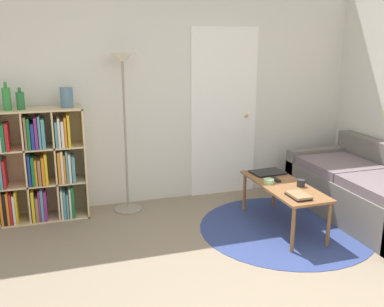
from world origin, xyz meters
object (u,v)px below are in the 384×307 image
(coffee_table, at_px, (283,189))
(bottle_middle, at_px, (7,99))
(cup, at_px, (301,183))
(floor_lamp, at_px, (123,86))
(bookshelf, at_px, (39,167))
(vase_on_shelf, at_px, (67,97))
(bowl, at_px, (269,181))
(couch, at_px, (371,192))
(bottle_right, at_px, (20,101))
(laptop, at_px, (268,172))

(coffee_table, distance_m, bottle_middle, 2.90)
(cup, bearing_deg, floor_lamp, 146.08)
(bookshelf, relative_size, cup, 14.69)
(vase_on_shelf, bearing_deg, bowl, -25.71)
(floor_lamp, relative_size, bottle_middle, 6.27)
(bookshelf, distance_m, coffee_table, 2.55)
(floor_lamp, xyz_separation_m, couch, (2.47, -0.99, -1.12))
(bookshelf, height_order, bottle_right, bottle_right)
(coffee_table, distance_m, bottle_right, 2.78)
(floor_lamp, distance_m, laptop, 1.81)
(coffee_table, bearing_deg, laptop, 86.66)
(bookshelf, relative_size, coffee_table, 1.06)
(laptop, bearing_deg, bottle_middle, 167.60)
(coffee_table, height_order, bottle_middle, bottle_middle)
(bottle_right, relative_size, vase_on_shelf, 1.06)
(couch, distance_m, laptop, 1.12)
(cup, bearing_deg, couch, 3.75)
(laptop, bearing_deg, couch, -23.32)
(bottle_middle, relative_size, vase_on_shelf, 1.35)
(coffee_table, height_order, laptop, laptop)
(bottle_middle, bearing_deg, vase_on_shelf, 2.29)
(bowl, xyz_separation_m, vase_on_shelf, (-1.89, 0.91, 0.81))
(couch, height_order, bowl, couch)
(vase_on_shelf, bearing_deg, couch, -18.71)
(bottle_middle, height_order, bottle_right, bottle_middle)
(bookshelf, xyz_separation_m, laptop, (2.37, -0.59, -0.11))
(couch, distance_m, bowl, 1.19)
(coffee_table, relative_size, vase_on_shelf, 5.46)
(laptop, relative_size, bottle_right, 1.68)
(floor_lamp, relative_size, bottle_right, 7.98)
(laptop, distance_m, bottle_middle, 2.80)
(couch, bearing_deg, vase_on_shelf, 161.29)
(coffee_table, height_order, vase_on_shelf, vase_on_shelf)
(coffee_table, bearing_deg, bowl, 149.19)
(bookshelf, relative_size, bottle_middle, 4.29)
(cup, relative_size, vase_on_shelf, 0.39)
(bottle_middle, bearing_deg, couch, -15.59)
(floor_lamp, distance_m, vase_on_shelf, 0.59)
(floor_lamp, xyz_separation_m, coffee_table, (1.43, -0.94, -0.99))
(bottle_right, bearing_deg, bottle_middle, -179.18)
(bowl, xyz_separation_m, cup, (0.26, -0.18, 0.01))
(bookshelf, relative_size, floor_lamp, 0.68)
(coffee_table, bearing_deg, bottle_middle, 159.59)
(floor_lamp, xyz_separation_m, bowl, (1.30, -0.86, -0.92))
(coffee_table, relative_size, cup, 13.85)
(couch, bearing_deg, bowl, 173.86)
(laptop, bearing_deg, floor_lamp, 159.21)
(couch, bearing_deg, laptop, 156.68)
(bottle_right, xyz_separation_m, vase_on_shelf, (0.45, 0.02, 0.01))
(floor_lamp, bearing_deg, cup, -33.92)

